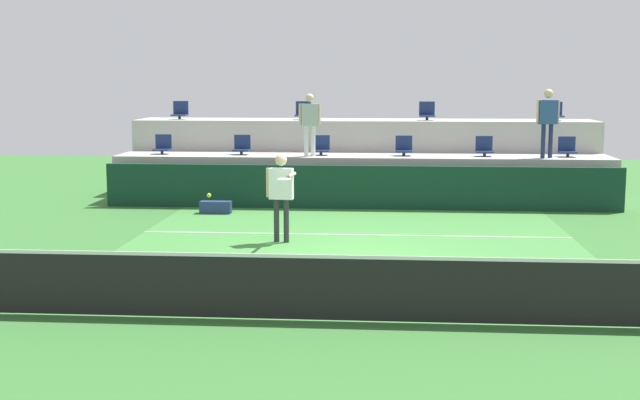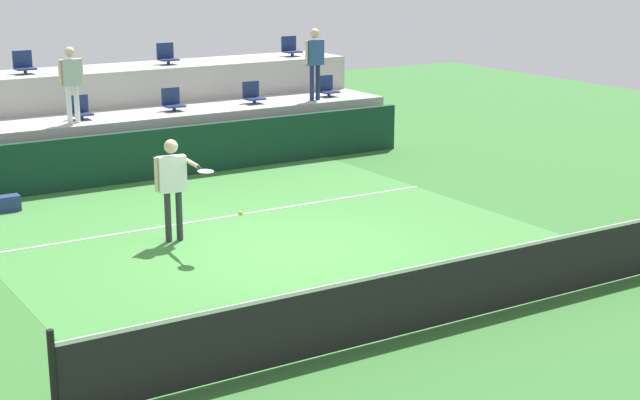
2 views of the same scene
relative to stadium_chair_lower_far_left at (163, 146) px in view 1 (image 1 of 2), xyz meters
The scene contains 22 objects.
ground_plane 9.12m from the stadium_chair_lower_far_left, 53.44° to the right, with size 40.00×40.00×0.00m, color #336B2D.
court_inner_paint 8.35m from the stadium_chair_lower_far_left, 49.28° to the right, with size 9.00×10.00×0.01m, color #3D7F38.
court_service_line 7.37m from the stadium_chair_lower_far_left, 42.02° to the right, with size 9.00×0.06×0.00m, color white.
tennis_net 12.49m from the stadium_chair_lower_far_left, 64.47° to the right, with size 10.48×0.08×1.07m.
sponsor_backboard 5.58m from the stadium_chair_lower_far_left, 12.95° to the right, with size 13.00×0.16×1.10m, color #0F3323.
seating_tier_lower 5.43m from the stadium_chair_lower_far_left, ahead, with size 13.00×1.80×1.25m, color #ADAAA3.
seating_tier_upper 5.70m from the stadium_chair_lower_far_left, 19.18° to the left, with size 13.00×1.80×2.10m, color #ADAAA3.
stadium_chair_lower_far_left is the anchor object (origin of this frame).
stadium_chair_lower_left 2.16m from the stadium_chair_lower_far_left, ahead, with size 0.44×0.40×0.52m.
stadium_chair_lower_mid_left 4.29m from the stadium_chair_lower_far_left, ahead, with size 0.44×0.40×0.52m.
stadium_chair_lower_mid_right 6.48m from the stadium_chair_lower_far_left, ahead, with size 0.44×0.40×0.52m.
stadium_chair_lower_right 8.57m from the stadium_chair_lower_far_left, ahead, with size 0.44×0.40×0.52m.
stadium_chair_lower_far_right 10.70m from the stadium_chair_lower_far_left, ahead, with size 0.44×0.40×0.52m.
stadium_chair_upper_far_left 1.99m from the stadium_chair_lower_far_left, 88.32° to the left, with size 0.44×0.40×0.52m.
stadium_chair_upper_left 4.14m from the stadium_chair_lower_far_left, 26.37° to the left, with size 0.44×0.40×0.52m.
stadium_chair_upper_right 7.42m from the stadium_chair_lower_far_left, 14.13° to the left, with size 0.44×0.40×0.52m.
stadium_chair_upper_far_right 10.88m from the stadium_chair_lower_far_left, ahead, with size 0.44×0.40×0.52m.
tennis_player 7.00m from the stadium_chair_lower_far_left, 55.70° to the right, with size 0.63×1.26×1.78m.
spectator_in_white 4.11m from the stadium_chair_lower_far_left, ahead, with size 0.58×0.25×1.63m.
spectator_leaning_on_rail 10.14m from the stadium_chair_lower_far_left, ahead, with size 0.61×0.27×1.75m.
tennis_ball 10.06m from the stadium_chair_lower_far_left, 70.94° to the right, with size 0.07×0.07×0.07m.
equipment_bag 3.20m from the stadium_chair_lower_far_left, 49.82° to the right, with size 0.76×0.28×0.30m, color navy.
Camera 1 is at (0.66, -15.00, 3.25)m, focal length 47.25 mm.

